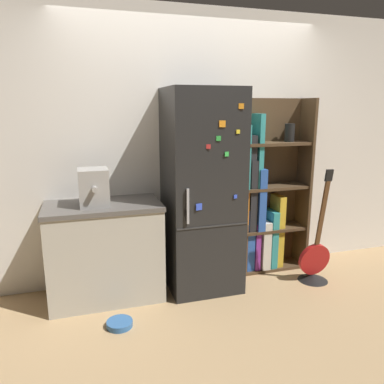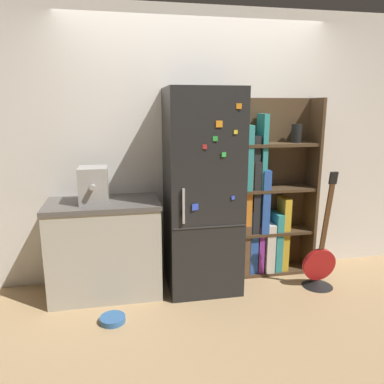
{
  "view_description": "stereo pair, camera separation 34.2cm",
  "coord_description": "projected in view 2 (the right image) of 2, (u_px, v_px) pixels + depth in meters",
  "views": [
    {
      "loc": [
        -1.07,
        -3.05,
        1.7
      ],
      "look_at": [
        -0.09,
        0.15,
        0.93
      ],
      "focal_mm": 35.0,
      "sensor_mm": 36.0,
      "label": 1
    },
    {
      "loc": [
        -0.73,
        -3.13,
        1.7
      ],
      "look_at": [
        -0.09,
        0.15,
        0.93
      ],
      "focal_mm": 35.0,
      "sensor_mm": 36.0,
      "label": 2
    }
  ],
  "objects": [
    {
      "name": "bookshelf",
      "position": [
        266.0,
        203.0,
        3.79
      ],
      "size": [
        0.81,
        0.29,
        1.78
      ],
      "color": "#4C3823",
      "rests_on": "ground_plane"
    },
    {
      "name": "refrigerator",
      "position": [
        202.0,
        192.0,
        3.44
      ],
      "size": [
        0.66,
        0.63,
        1.86
      ],
      "color": "black",
      "rests_on": "ground_plane"
    },
    {
      "name": "espresso_machine",
      "position": [
        94.0,
        185.0,
        3.23
      ],
      "size": [
        0.24,
        0.31,
        0.32
      ],
      "color": "#A5A39E",
      "rests_on": "kitchen_counter"
    },
    {
      "name": "kitchen_counter",
      "position": [
        105.0,
        248.0,
        3.41
      ],
      "size": [
        1.0,
        0.57,
        0.87
      ],
      "color": "#BCB7A8",
      "rests_on": "ground_plane"
    },
    {
      "name": "pet_bowl",
      "position": [
        113.0,
        319.0,
        3.01
      ],
      "size": [
        0.21,
        0.21,
        0.05
      ],
      "color": "#3366A5",
      "rests_on": "ground_plane"
    },
    {
      "name": "ground_plane",
      "position": [
        205.0,
        291.0,
        3.51
      ],
      "size": [
        16.0,
        16.0,
        0.0
      ],
      "primitive_type": "plane",
      "color": "tan"
    },
    {
      "name": "guitar",
      "position": [
        319.0,
        270.0,
        3.58
      ],
      "size": [
        0.33,
        0.29,
        1.14
      ],
      "color": "black",
      "rests_on": "ground_plane"
    },
    {
      "name": "wall_back",
      "position": [
        195.0,
        148.0,
        3.67
      ],
      "size": [
        8.0,
        0.05,
        2.6
      ],
      "color": "white",
      "rests_on": "ground_plane"
    }
  ]
}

